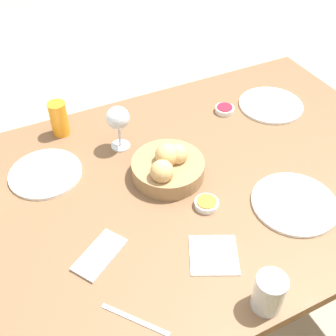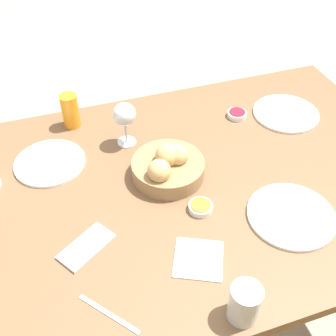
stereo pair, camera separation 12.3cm
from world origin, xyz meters
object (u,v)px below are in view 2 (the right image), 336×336
object	(u,v)px
plate_near_right	(50,163)
plate_far_center	(291,216)
juice_glass	(70,111)
wine_glass	(125,116)
fork_silver	(109,314)
jam_bowl_berry	(237,114)
bread_basket	(168,166)
napkin	(198,259)
jam_bowl_honey	(201,207)
cell_phone	(86,247)
water_tumbler	(245,303)
plate_near_left	(286,113)

from	to	relation	value
plate_near_right	plate_far_center	distance (m)	0.76
juice_glass	wine_glass	bearing A→B (deg)	134.97
fork_silver	plate_far_center	bearing A→B (deg)	-167.32
wine_glass	jam_bowl_berry	world-z (taller)	wine_glass
bread_basket	napkin	xyz separation A→B (m)	(0.02, 0.32, -0.04)
napkin	plate_far_center	bearing A→B (deg)	-170.53
plate_far_center	jam_bowl_honey	size ratio (longest dim) A/B	3.55
plate_far_center	cell_phone	bearing A→B (deg)	-7.92
water_tumbler	wine_glass	distance (m)	0.70
wine_glass	jam_bowl_berry	distance (m)	0.43
plate_near_left	bread_basket	bearing A→B (deg)	18.23
plate_far_center	wine_glass	xyz separation A→B (m)	(0.36, -0.47, 0.11)
plate_far_center	water_tumbler	xyz separation A→B (m)	(0.26, 0.22, 0.05)
bread_basket	wine_glass	bearing A→B (deg)	-68.11
fork_silver	jam_bowl_honey	bearing A→B (deg)	-144.20
cell_phone	bread_basket	bearing A→B (deg)	-146.80
juice_glass	wine_glass	distance (m)	0.23
plate_near_right	water_tumbler	size ratio (longest dim) A/B	2.19
plate_near_left	napkin	world-z (taller)	plate_near_left
plate_near_right	jam_bowl_berry	size ratio (longest dim) A/B	3.22
plate_near_left	fork_silver	size ratio (longest dim) A/B	1.69
plate_near_right	wine_glass	distance (m)	0.28
wine_glass	bread_basket	bearing A→B (deg)	111.89
bread_basket	plate_far_center	distance (m)	0.39
jam_bowl_berry	jam_bowl_honey	xyz separation A→B (m)	(0.30, 0.38, 0.00)
bread_basket	fork_silver	size ratio (longest dim) A/B	1.60
jam_bowl_honey	napkin	size ratio (longest dim) A/B	0.42
plate_near_right	water_tumbler	distance (m)	0.76
plate_near_right	napkin	world-z (taller)	plate_near_right
plate_far_center	water_tumbler	size ratio (longest dim) A/B	2.41
wine_glass	napkin	world-z (taller)	wine_glass
plate_near_right	wine_glass	size ratio (longest dim) A/B	1.45
bread_basket	plate_far_center	xyz separation A→B (m)	(-0.28, 0.27, -0.04)
plate_far_center	napkin	world-z (taller)	plate_far_center
bread_basket	napkin	size ratio (longest dim) A/B	1.36
plate_near_left	plate_near_right	size ratio (longest dim) A/B	1.06
juice_glass	jam_bowl_honey	world-z (taller)	juice_glass
bread_basket	water_tumbler	size ratio (longest dim) A/B	2.18
plate_near_left	juice_glass	bearing A→B (deg)	-13.96
jam_bowl_berry	napkin	distance (m)	0.65
plate_near_left	jam_bowl_berry	world-z (taller)	jam_bowl_berry
jam_bowl_honey	fork_silver	distance (m)	0.40
wine_glass	water_tumbler	bearing A→B (deg)	97.76
plate_near_left	fork_silver	xyz separation A→B (m)	(0.79, 0.56, -0.00)
napkin	cell_phone	distance (m)	0.30
juice_glass	water_tumbler	size ratio (longest dim) A/B	1.19
plate_near_left	jam_bowl_berry	xyz separation A→B (m)	(0.18, -0.05, 0.01)
water_tumbler	fork_silver	xyz separation A→B (m)	(0.29, -0.10, -0.05)
plate_near_right	cell_phone	bearing A→B (deg)	97.88
plate_near_right	napkin	size ratio (longest dim) A/B	1.36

